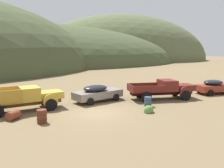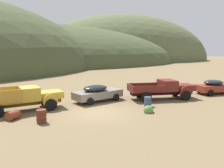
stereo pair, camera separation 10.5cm
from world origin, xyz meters
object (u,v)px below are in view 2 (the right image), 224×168
(oil_drum_tipped, at_px, (13,115))
(oil_drum_by_truck, at_px, (148,102))
(oil_drum_spare, at_px, (41,116))
(truck_faded_yellow, at_px, (28,98))
(car_primer_gray, at_px, (99,93))
(truck_oxblood, at_px, (166,89))
(car_rust_red, at_px, (216,86))

(oil_drum_tipped, xyz_separation_m, oil_drum_by_truck, (10.60, -0.52, 0.10))
(oil_drum_spare, bearing_deg, oil_drum_tipped, 138.83)
(truck_faded_yellow, height_order, car_primer_gray, truck_faded_yellow)
(truck_oxblood, height_order, oil_drum_by_truck, truck_oxblood)
(truck_faded_yellow, bearing_deg, truck_oxblood, -10.91)
(truck_faded_yellow, xyz_separation_m, truck_oxblood, (12.87, -0.77, -0.02))
(car_primer_gray, bearing_deg, car_rust_red, -22.05)
(car_primer_gray, bearing_deg, truck_oxblood, -28.98)
(car_primer_gray, height_order, car_rust_red, same)
(oil_drum_spare, xyz_separation_m, oil_drum_tipped, (-1.74, 1.52, -0.14))
(car_rust_red, bearing_deg, truck_oxblood, -173.28)
(truck_faded_yellow, bearing_deg, oil_drum_by_truck, -23.30)
(truck_oxblood, xyz_separation_m, oil_drum_spare, (-12.21, -2.93, -0.55))
(truck_oxblood, xyz_separation_m, oil_drum_tipped, (-13.96, -1.40, -0.68))
(oil_drum_spare, height_order, oil_drum_tipped, oil_drum_spare)
(truck_oxblood, distance_m, oil_drum_tipped, 14.04)
(oil_drum_tipped, bearing_deg, oil_drum_spare, -41.17)
(car_primer_gray, xyz_separation_m, truck_oxblood, (6.49, -1.64, 0.18))
(truck_oxblood, bearing_deg, car_rust_red, 11.99)
(car_primer_gray, relative_size, car_rust_red, 1.12)
(truck_oxblood, distance_m, oil_drum_by_truck, 3.91)
(truck_oxblood, bearing_deg, oil_drum_by_truck, -137.78)
(car_primer_gray, height_order, oil_drum_tipped, car_primer_gray)
(oil_drum_by_truck, bearing_deg, car_rust_red, 10.63)
(car_primer_gray, height_order, oil_drum_by_truck, car_primer_gray)
(oil_drum_tipped, bearing_deg, truck_oxblood, 5.75)
(truck_oxblood, height_order, oil_drum_tipped, truck_oxblood)
(truck_faded_yellow, distance_m, oil_drum_by_truck, 9.91)
(truck_faded_yellow, bearing_deg, oil_drum_spare, -87.36)
(car_rust_red, bearing_deg, oil_drum_by_truck, -162.30)
(truck_faded_yellow, xyz_separation_m, oil_drum_tipped, (-1.08, -2.18, -0.70))
(car_rust_red, xyz_separation_m, oil_drum_tipped, (-20.65, -1.36, -0.50))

